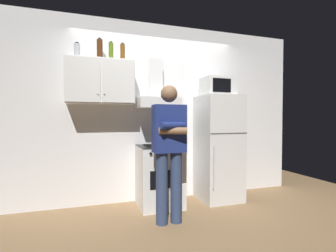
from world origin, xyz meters
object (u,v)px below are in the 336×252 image
stove_oven (159,176)px  microwave (218,87)px  bottle_canister_steel (77,51)px  bottle_olive_oil (111,51)px  bottle_rum_dark (100,50)px  range_hood (157,95)px  cooking_pot (171,141)px  refrigerator (218,148)px  bottle_beer_brown (123,53)px  person_standing (169,148)px  upper_cabinet (100,82)px

stove_oven → microwave: 1.62m
bottle_canister_steel → bottle_olive_oil: size_ratio=0.83×
bottle_rum_dark → bottle_olive_oil: size_ratio=1.15×
range_hood → cooking_pot: range_hood is taller
refrigerator → bottle_beer_brown: (-1.45, 0.11, 1.37)m
microwave → cooking_pot: microwave is taller
bottle_olive_oil → bottle_rum_dark: bearing=167.4°
cooking_pot → bottle_canister_steel: (-1.23, 0.28, 1.21)m
bottle_beer_brown → bottle_olive_oil: (-0.16, 0.01, 0.00)m
person_standing → bottle_rum_dark: bottle_rum_dark is taller
stove_oven → refrigerator: (0.95, 0.00, 0.37)m
stove_oven → upper_cabinet: bearing=171.1°
refrigerator → person_standing: bearing=-148.8°
bottle_canister_steel → bottle_olive_oil: 0.44m
bottle_canister_steel → stove_oven: bearing=-8.1°
person_standing → cooking_pot: bearing=69.7°
microwave → bottle_canister_steel: bottle_canister_steel is taller
upper_cabinet → bottle_beer_brown: bearing=-2.8°
range_hood → bottle_beer_brown: 0.76m
refrigerator → bottle_canister_steel: bearing=175.7°
stove_oven → range_hood: (0.00, 0.13, 1.16)m
upper_cabinet → bottle_canister_steel: bearing=174.1°
refrigerator → bottle_beer_brown: size_ratio=6.39×
stove_oven → bottle_beer_brown: (-0.50, 0.11, 1.74)m
upper_cabinet → microwave: bearing=-3.5°
bottle_canister_steel → range_hood: bearing=-1.5°
person_standing → range_hood: bearing=86.1°
bottle_rum_dark → upper_cabinet: bearing=-81.7°
upper_cabinet → cooking_pot: (0.93, -0.24, -0.81)m
range_hood → bottle_rum_dark: bottle_rum_dark is taller
upper_cabinet → range_hood: (0.80, 0.00, -0.15)m
refrigerator → bottle_canister_steel: bottle_canister_steel is taller
person_standing → cooking_pot: size_ratio=5.32×
bottle_olive_oil → stove_oven: bearing=-10.2°
cooking_pot → bottle_olive_oil: bearing=163.2°
upper_cabinet → refrigerator: bearing=-4.1°
cooking_pot → bottle_rum_dark: 1.59m
bottle_olive_oil → microwave: bearing=-3.5°
person_standing → bottle_beer_brown: 1.52m
stove_oven → refrigerator: bearing=0.0°
stove_oven → bottle_canister_steel: 2.04m
bottle_canister_steel → microwave: bearing=-3.8°
range_hood → refrigerator: (0.95, -0.13, -0.80)m
refrigerator → bottle_beer_brown: bottle_beer_brown is taller
range_hood → bottle_beer_brown: bottle_beer_brown is taller
range_hood → refrigerator: 1.25m
range_hood → bottle_olive_oil: size_ratio=2.90×
range_hood → cooking_pot: bearing=-62.1°
upper_cabinet → stove_oven: (0.80, -0.13, -1.32)m
bottle_rum_dark → stove_oven: bearing=-10.7°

